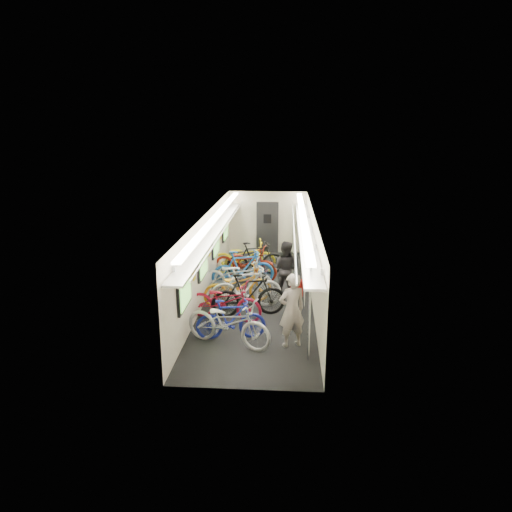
# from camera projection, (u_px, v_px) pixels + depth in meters

# --- Properties ---
(train_car_shell) EXTENTS (10.00, 10.00, 10.00)m
(train_car_shell) POSITION_uv_depth(u_px,v_px,m) (249.00, 235.00, 13.53)
(train_car_shell) COLOR black
(train_car_shell) RESTS_ON ground
(bicycle_0) EXTENTS (2.19, 1.44, 1.09)m
(bicycle_0) POSITION_uv_depth(u_px,v_px,m) (228.00, 322.00, 10.06)
(bicycle_0) COLOR #AAA9AD
(bicycle_0) RESTS_ON ground
(bicycle_1) EXTENTS (1.65, 0.69, 0.96)m
(bicycle_1) POSITION_uv_depth(u_px,v_px,m) (231.00, 319.00, 10.37)
(bicycle_1) COLOR #19259A
(bicycle_1) RESTS_ON ground
(bicycle_2) EXTENTS (2.04, 1.10, 1.02)m
(bicycle_2) POSITION_uv_depth(u_px,v_px,m) (225.00, 301.00, 11.44)
(bicycle_2) COLOR maroon
(bicycle_2) RESTS_ON ground
(bicycle_3) EXTENTS (2.01, 1.02, 1.16)m
(bicycle_3) POSITION_uv_depth(u_px,v_px,m) (249.00, 295.00, 11.64)
(bicycle_3) COLOR black
(bicycle_3) RESTS_ON ground
(bicycle_4) EXTENTS (2.07, 1.42, 1.03)m
(bicycle_4) POSITION_uv_depth(u_px,v_px,m) (238.00, 286.00, 12.52)
(bicycle_4) COLOR #C67A12
(bicycle_4) RESTS_ON ground
(bicycle_5) EXTENTS (2.02, 1.02, 1.17)m
(bicycle_5) POSITION_uv_depth(u_px,v_px,m) (246.00, 287.00, 12.18)
(bicycle_5) COLOR silver
(bicycle_5) RESTS_ON ground
(bicycle_6) EXTENTS (2.23, 1.09, 1.12)m
(bicycle_6) POSITION_uv_depth(u_px,v_px,m) (237.00, 277.00, 13.18)
(bicycle_6) COLOR #A4A4A8
(bicycle_6) RESTS_ON ground
(bicycle_7) EXTENTS (2.02, 1.13, 1.17)m
(bicycle_7) POSITION_uv_depth(u_px,v_px,m) (243.00, 269.00, 13.82)
(bicycle_7) COLOR #1C5BAD
(bicycle_7) RESTS_ON ground
(bicycle_8) EXTENTS (2.27, 1.33, 1.12)m
(bicycle_8) POSITION_uv_depth(u_px,v_px,m) (245.00, 263.00, 14.53)
(bicycle_8) COLOR maroon
(bicycle_8) RESTS_ON ground
(bicycle_9) EXTENTS (1.99, 1.08, 1.15)m
(bicycle_9) POSITION_uv_depth(u_px,v_px,m) (255.00, 259.00, 14.94)
(bicycle_9) COLOR black
(bicycle_9) RESTS_ON ground
(bicycle_10) EXTENTS (2.23, 1.07, 1.13)m
(bicycle_10) POSITION_uv_depth(u_px,v_px,m) (244.00, 257.00, 15.23)
(bicycle_10) COLOR yellow
(bicycle_10) RESTS_ON ground
(passenger_near) EXTENTS (0.73, 0.63, 1.69)m
(passenger_near) POSITION_uv_depth(u_px,v_px,m) (292.00, 310.00, 9.95)
(passenger_near) COLOR gray
(passenger_near) RESTS_ON ground
(passenger_mid) EXTENTS (0.95, 0.84, 1.62)m
(passenger_mid) POSITION_uv_depth(u_px,v_px,m) (285.00, 269.00, 13.07)
(passenger_mid) COLOR black
(passenger_mid) RESTS_ON ground
(backpack) EXTENTS (0.28, 0.18, 0.38)m
(backpack) POSITION_uv_depth(u_px,v_px,m) (297.00, 288.00, 10.03)
(backpack) COLOR #A81310
(backpack) RESTS_ON passenger_near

